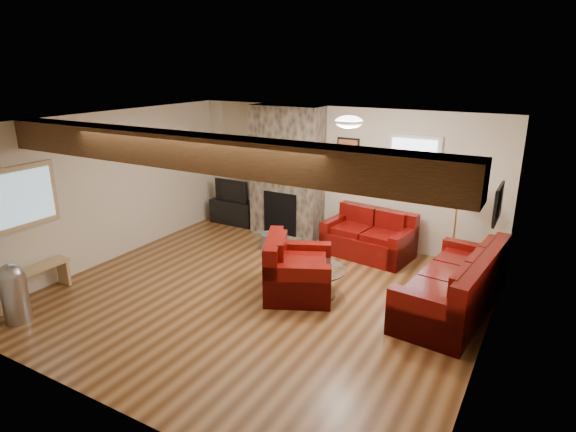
% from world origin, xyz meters
% --- Properties ---
extents(room, '(8.00, 8.00, 8.00)m').
position_xyz_m(room, '(0.00, 0.00, 1.25)').
color(room, '#523015').
rests_on(room, ground).
extents(floor, '(6.00, 6.00, 0.00)m').
position_xyz_m(floor, '(0.00, 0.00, 0.00)').
color(floor, '#523015').
rests_on(floor, ground).
extents(oak_beam, '(6.00, 0.36, 0.38)m').
position_xyz_m(oak_beam, '(0.00, -1.25, 2.31)').
color(oak_beam, '#372210').
rests_on(oak_beam, room).
extents(chimney_breast, '(1.40, 0.67, 2.50)m').
position_xyz_m(chimney_breast, '(-1.00, 2.49, 1.22)').
color(chimney_breast, '#38342B').
rests_on(chimney_breast, floor).
extents(back_window, '(0.90, 0.08, 1.10)m').
position_xyz_m(back_window, '(1.35, 2.71, 1.55)').
color(back_window, silver).
rests_on(back_window, room).
extents(hatch_window, '(0.08, 1.00, 0.90)m').
position_xyz_m(hatch_window, '(-2.96, -1.50, 1.45)').
color(hatch_window, tan).
rests_on(hatch_window, room).
extents(ceiling_dome, '(0.40, 0.40, 0.18)m').
position_xyz_m(ceiling_dome, '(0.90, 0.90, 2.44)').
color(ceiling_dome, white).
rests_on(ceiling_dome, room).
extents(artwork_back, '(0.42, 0.06, 0.52)m').
position_xyz_m(artwork_back, '(0.15, 2.71, 1.70)').
color(artwork_back, black).
rests_on(artwork_back, room).
extents(artwork_right, '(0.06, 0.55, 0.42)m').
position_xyz_m(artwork_right, '(2.96, 0.30, 1.75)').
color(artwork_right, black).
rests_on(artwork_right, room).
extents(sofa_three, '(1.16, 2.33, 0.87)m').
position_xyz_m(sofa_three, '(2.48, 0.94, 0.43)').
color(sofa_three, '#400A04').
rests_on(sofa_three, floor).
extents(loveseat, '(1.59, 1.04, 0.79)m').
position_xyz_m(loveseat, '(0.79, 2.23, 0.40)').
color(loveseat, '#400A04').
rests_on(loveseat, floor).
extents(armchair_red, '(1.30, 1.36, 0.86)m').
position_xyz_m(armchair_red, '(0.44, 0.35, 0.43)').
color(armchair_red, '#400A04').
rests_on(armchair_red, floor).
extents(coffee_table, '(0.88, 0.88, 0.46)m').
position_xyz_m(coffee_table, '(0.68, 0.39, 0.22)').
color(coffee_table, '#452816').
rests_on(coffee_table, floor).
extents(tv_cabinet, '(1.00, 0.40, 0.50)m').
position_xyz_m(tv_cabinet, '(-2.29, 2.53, 0.25)').
color(tv_cabinet, black).
rests_on(tv_cabinet, floor).
extents(television, '(0.79, 0.10, 0.46)m').
position_xyz_m(television, '(-2.29, 2.53, 0.73)').
color(television, black).
rests_on(television, tv_cabinet).
extents(floor_lamp, '(0.38, 0.38, 1.47)m').
position_xyz_m(floor_lamp, '(2.20, 2.31, 1.26)').
color(floor_lamp, tan).
rests_on(floor_lamp, floor).
extents(pine_bench, '(0.27, 1.16, 0.44)m').
position_xyz_m(pine_bench, '(-2.83, -1.69, 0.22)').
color(pine_bench, tan).
rests_on(pine_bench, floor).
extents(pedal_bin, '(0.35, 0.35, 0.81)m').
position_xyz_m(pedal_bin, '(-2.38, -2.19, 0.41)').
color(pedal_bin, '#98999D').
rests_on(pedal_bin, floor).
extents(coal_bucket, '(0.33, 0.33, 0.31)m').
position_xyz_m(coal_bucket, '(-0.87, 1.63, 0.15)').
color(coal_bucket, gray).
rests_on(coal_bucket, floor).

